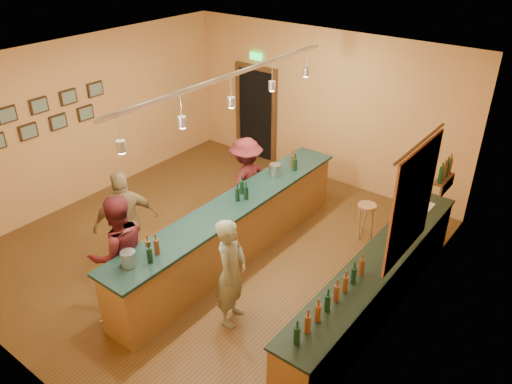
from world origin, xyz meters
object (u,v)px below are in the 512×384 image
Objects in this scene: back_counter at (375,285)px; bar_stool at (366,212)px; customer_a at (119,253)px; customer_b at (126,221)px; customer_c at (246,181)px; bartender at (231,273)px; tasting_bar at (234,226)px.

back_counter is 6.74× the size of bar_stool.
back_counter is 3.67m from customer_a.
customer_c is (0.61, 2.29, -0.04)m from customer_b.
customer_a is 2.92m from customer_c.
back_counter is 2.72× the size of customer_c.
bar_stool is (2.05, 0.84, -0.31)m from customer_c.
bar_stool is (-0.98, 1.70, 0.04)m from back_counter.
bartender is 1.64m from customer_a.
bartender reaches higher than bar_stool.
customer_a reaches higher than customer_b.
customer_b is (-2.12, -0.07, 0.04)m from bartender.
back_counter reaches higher than bar_stool.
back_counter is 0.89× the size of tasting_bar.
tasting_bar is 7.56× the size of bar_stool.
customer_a is 0.90m from customer_b.
back_counter is at bearing 4.22° from tasting_bar.
customer_a is 4.29m from bar_stool.
customer_b is at bearing 73.58° from bartender.
back_counter is 3.93m from customer_b.
customer_a is 1.04× the size of customer_b.
customer_c is at bearing 119.08° from tasting_bar.
bartender is 2.68m from customer_c.
customer_b is at bearing -8.89° from customer_c.
customer_c is at bearing -157.78° from bar_stool.
customer_a is 1.08× the size of customer_c.
back_counter is 2.75× the size of bartender.
customer_b is 1.04× the size of customer_c.
tasting_bar is at bearing 20.15° from bartender.
customer_c reaches higher than bar_stool.
customer_a is (-0.55, -1.88, 0.30)m from tasting_bar.
bartender reaches higher than tasting_bar.
tasting_bar reaches higher than back_counter.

